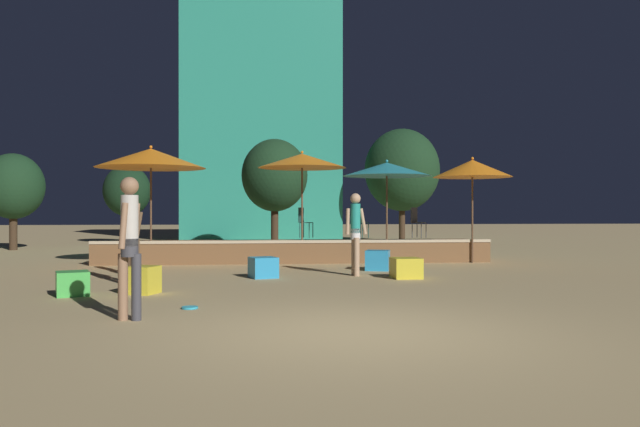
# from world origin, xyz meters

# --- Properties ---
(ground_plane) EXTENTS (120.00, 120.00, 0.00)m
(ground_plane) POSITION_xyz_m (0.00, 0.00, 0.00)
(ground_plane) COLOR tan
(wooden_deck) EXTENTS (10.94, 2.27, 0.65)m
(wooden_deck) POSITION_xyz_m (-0.09, 10.74, 0.29)
(wooden_deck) COLOR brown
(wooden_deck) RESTS_ON ground
(patio_umbrella_0) EXTENTS (2.89, 2.89, 3.19)m
(patio_umbrella_0) POSITION_xyz_m (-3.96, 9.65, 2.85)
(patio_umbrella_0) COLOR brown
(patio_umbrella_0) RESTS_ON ground
(patio_umbrella_1) EXTENTS (2.42, 2.42, 3.10)m
(patio_umbrella_1) POSITION_xyz_m (0.08, 9.72, 2.82)
(patio_umbrella_1) COLOR brown
(patio_umbrella_1) RESTS_ON ground
(patio_umbrella_2) EXTENTS (2.19, 2.19, 2.95)m
(patio_umbrella_2) POSITION_xyz_m (4.83, 9.55, 2.63)
(patio_umbrella_2) COLOR brown
(patio_umbrella_2) RESTS_ON ground
(patio_umbrella_3) EXTENTS (2.45, 2.45, 2.87)m
(patio_umbrella_3) POSITION_xyz_m (2.43, 9.70, 2.60)
(patio_umbrella_3) COLOR brown
(patio_umbrella_3) RESTS_ON ground
(cube_seat_0) EXTENTS (0.70, 0.70, 0.49)m
(cube_seat_0) POSITION_xyz_m (1.76, 7.64, 0.24)
(cube_seat_0) COLOR #2D9EDB
(cube_seat_0) RESTS_ON ground
(cube_seat_1) EXTENTS (0.66, 0.66, 0.41)m
(cube_seat_1) POSITION_xyz_m (-4.30, 3.70, 0.21)
(cube_seat_1) COLOR #4CC651
(cube_seat_1) RESTS_ON ground
(cube_seat_2) EXTENTS (0.63, 0.63, 0.48)m
(cube_seat_2) POSITION_xyz_m (-3.17, 3.83, 0.24)
(cube_seat_2) COLOR yellow
(cube_seat_2) RESTS_ON ground
(cube_seat_3) EXTENTS (0.68, 0.68, 0.45)m
(cube_seat_3) POSITION_xyz_m (-1.03, 6.21, 0.22)
(cube_seat_3) COLOR #2D9EDB
(cube_seat_3) RESTS_ON ground
(cube_seat_4) EXTENTS (0.62, 0.62, 0.44)m
(cube_seat_4) POSITION_xyz_m (2.02, 5.81, 0.22)
(cube_seat_4) COLOR yellow
(cube_seat_4) RESTS_ON ground
(person_0) EXTENTS (0.31, 0.53, 1.80)m
(person_0) POSITION_xyz_m (-3.69, 5.35, 1.00)
(person_0) COLOR brown
(person_0) RESTS_ON ground
(person_1) EXTENTS (0.31, 0.57, 1.89)m
(person_1) POSITION_xyz_m (-2.86, 1.14, 1.06)
(person_1) COLOR #3F3F47
(person_1) RESTS_ON ground
(person_2) EXTENTS (0.45, 0.37, 1.75)m
(person_2) POSITION_xyz_m (-3.90, 6.96, 0.96)
(person_2) COLOR brown
(person_2) RESTS_ON ground
(person_3) EXTENTS (0.50, 0.31, 1.84)m
(person_3) POSITION_xyz_m (1.02, 6.45, 1.02)
(person_3) COLOR tan
(person_3) RESTS_ON ground
(bistro_chair_0) EXTENTS (0.48, 0.48, 0.90)m
(bistro_chair_0) POSITION_xyz_m (1.88, 10.97, 1.19)
(bistro_chair_0) COLOR #1E4C47
(bistro_chair_0) RESTS_ON wooden_deck
(bistro_chair_1) EXTENTS (0.48, 0.48, 0.90)m
(bistro_chair_1) POSITION_xyz_m (3.56, 10.78, 1.19)
(bistro_chair_1) COLOR #47474C
(bistro_chair_1) RESTS_ON wooden_deck
(bistro_chair_2) EXTENTS (0.46, 0.46, 0.90)m
(bistro_chair_2) POSITION_xyz_m (0.23, 11.24, 1.19)
(bistro_chair_2) COLOR #1E4C47
(bistro_chair_2) RESTS_ON wooden_deck
(frisbee_disc) EXTENTS (0.24, 0.24, 0.03)m
(frisbee_disc) POSITION_xyz_m (-2.17, 2.03, 0.02)
(frisbee_disc) COLOR #33B2D8
(frisbee_disc) RESTS_ON ground
(background_tree_0) EXTENTS (2.21, 2.21, 3.58)m
(background_tree_0) POSITION_xyz_m (-10.11, 16.80, 2.35)
(background_tree_0) COLOR #3D2B1C
(background_tree_0) RESTS_ON ground
(background_tree_1) EXTENTS (2.47, 2.47, 4.15)m
(background_tree_1) POSITION_xyz_m (-0.47, 16.13, 2.77)
(background_tree_1) COLOR #3D2B1C
(background_tree_1) RESTS_ON ground
(background_tree_2) EXTENTS (3.40, 3.40, 5.19)m
(background_tree_2) POSITION_xyz_m (5.46, 20.52, 3.31)
(background_tree_2) COLOR #3D2B1C
(background_tree_2) RESTS_ON ground
(background_tree_3) EXTENTS (2.07, 2.07, 3.49)m
(background_tree_3) POSITION_xyz_m (-6.87, 21.13, 2.33)
(background_tree_3) COLOR #3D2B1C
(background_tree_3) RESTS_ON ground
(distant_building) EXTENTS (7.62, 4.90, 11.62)m
(distant_building) POSITION_xyz_m (-0.88, 24.34, 5.81)
(distant_building) COLOR teal
(distant_building) RESTS_ON ground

